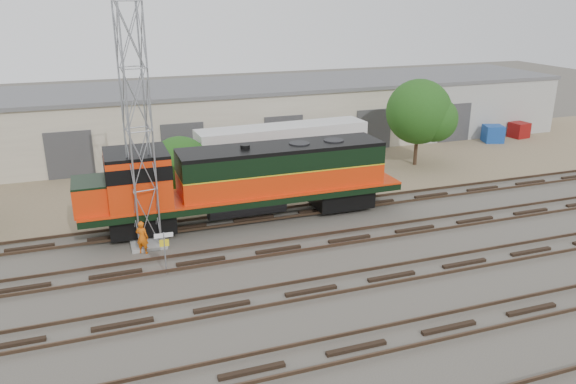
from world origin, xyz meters
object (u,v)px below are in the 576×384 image
object	(u,v)px
signal_tower	(139,135)
worker	(142,237)
semi_trailer	(287,145)
locomotive	(240,180)

from	to	relation	value
signal_tower	worker	bearing A→B (deg)	-110.01
signal_tower	semi_trailer	xyz separation A→B (m)	(10.74, 8.70, -3.54)
signal_tower	worker	world-z (taller)	signal_tower
worker	semi_trailer	distance (m)	14.77
signal_tower	semi_trailer	distance (m)	14.27
locomotive	semi_trailer	distance (m)	8.92
signal_tower	worker	size ratio (longest dim) A/B	6.96
locomotive	signal_tower	size ratio (longest dim) A/B	1.52
signal_tower	semi_trailer	bearing A→B (deg)	39.01
locomotive	semi_trailer	xyz separation A→B (m)	(5.29, 7.19, -0.15)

